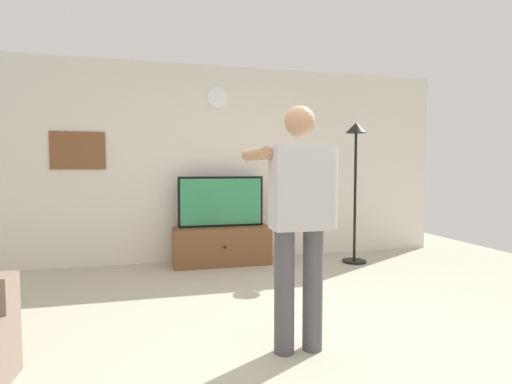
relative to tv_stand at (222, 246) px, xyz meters
The scene contains 8 objects.
ground_plane 2.62m from the tv_stand, 86.30° to the right, with size 8.40×8.40×0.00m, color #B2A893.
back_wall 1.16m from the tv_stand, 64.37° to the left, with size 6.40×0.10×2.70m, color silver.
tv_stand is the anchor object (origin of this frame).
television 0.59m from the tv_stand, 90.00° to the left, with size 1.14×0.07×0.67m.
wall_clock 2.03m from the tv_stand, 90.00° to the left, with size 0.29×0.29×0.03m, color white.
framed_picture 2.22m from the tv_stand, behind, with size 0.66×0.04×0.48m, color brown.
floor_lamp 2.12m from the tv_stand, 10.58° to the right, with size 0.32×0.32×1.90m.
person_standing_nearer_lamp 2.69m from the tv_stand, 87.35° to the right, with size 0.56×0.78×1.70m.
Camera 1 is at (-0.99, -2.51, 1.27)m, focal length 27.32 mm.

